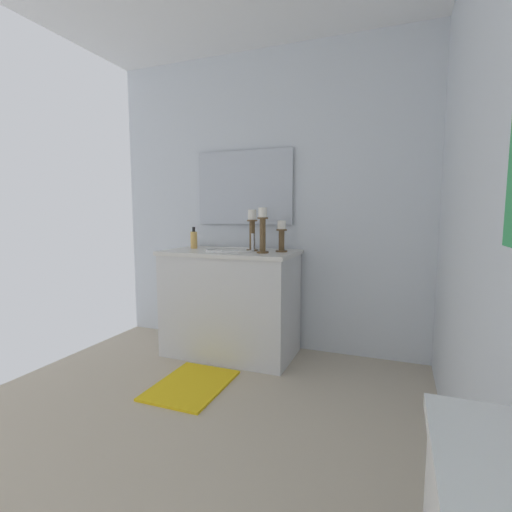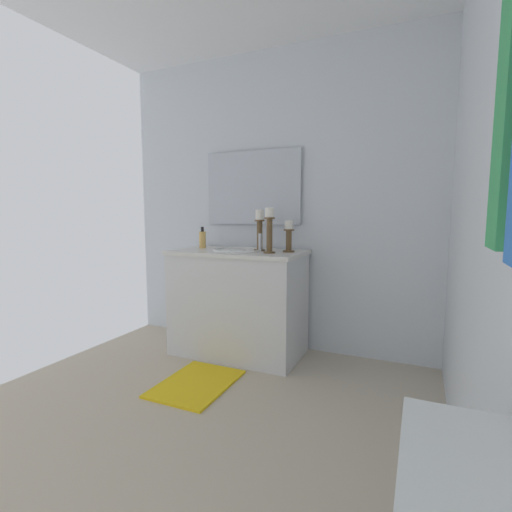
{
  "view_description": "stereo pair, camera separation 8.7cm",
  "coord_description": "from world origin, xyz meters",
  "px_view_note": "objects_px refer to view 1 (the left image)",
  "views": [
    {
      "loc": [
        1.46,
        1.07,
        1.13
      ],
      "look_at": [
        -0.15,
        0.44,
        0.93
      ],
      "focal_mm": 25.99,
      "sensor_mm": 36.0,
      "label": 1
    },
    {
      "loc": [
        1.43,
        1.15,
        1.13
      ],
      "look_at": [
        -0.15,
        0.44,
        0.93
      ],
      "focal_mm": 25.99,
      "sensor_mm": 36.0,
      "label": 2
    }
  ],
  "objects_px": {
    "candle_holder_tall": "(282,236)",
    "soap_bottle": "(194,240)",
    "sink_basin": "(231,255)",
    "candle_holder_mid": "(252,229)",
    "bath_mat": "(191,385)",
    "candle_holder_short": "(263,229)",
    "mirror": "(244,188)",
    "vanity_cabinet": "(231,302)"
  },
  "relations": [
    {
      "from": "candle_holder_tall",
      "to": "soap_bottle",
      "type": "relative_size",
      "value": 1.32
    },
    {
      "from": "sink_basin",
      "to": "candle_holder_mid",
      "type": "height_order",
      "value": "candle_holder_mid"
    },
    {
      "from": "sink_basin",
      "to": "bath_mat",
      "type": "relative_size",
      "value": 0.67
    },
    {
      "from": "candle_holder_short",
      "to": "candle_holder_mid",
      "type": "height_order",
      "value": "candle_holder_short"
    },
    {
      "from": "mirror",
      "to": "candle_holder_short",
      "type": "relative_size",
      "value": 2.54
    },
    {
      "from": "vanity_cabinet",
      "to": "soap_bottle",
      "type": "relative_size",
      "value": 5.83
    },
    {
      "from": "mirror",
      "to": "candle_holder_mid",
      "type": "xyz_separation_m",
      "value": [
        0.24,
        0.16,
        -0.34
      ]
    },
    {
      "from": "vanity_cabinet",
      "to": "mirror",
      "type": "relative_size",
      "value": 1.23
    },
    {
      "from": "candle_holder_mid",
      "to": "candle_holder_tall",
      "type": "bearing_deg",
      "value": 92.39
    },
    {
      "from": "mirror",
      "to": "bath_mat",
      "type": "xyz_separation_m",
      "value": [
        0.91,
        0.0,
        -1.34
      ]
    },
    {
      "from": "candle_holder_tall",
      "to": "candle_holder_mid",
      "type": "xyz_separation_m",
      "value": [
        0.01,
        -0.24,
        0.05
      ]
    },
    {
      "from": "candle_holder_mid",
      "to": "soap_bottle",
      "type": "xyz_separation_m",
      "value": [
        -0.02,
        -0.53,
        -0.1
      ]
    },
    {
      "from": "candle_holder_short",
      "to": "candle_holder_mid",
      "type": "bearing_deg",
      "value": -131.35
    },
    {
      "from": "mirror",
      "to": "soap_bottle",
      "type": "height_order",
      "value": "mirror"
    },
    {
      "from": "mirror",
      "to": "bath_mat",
      "type": "bearing_deg",
      "value": 0.0
    },
    {
      "from": "sink_basin",
      "to": "candle_holder_short",
      "type": "height_order",
      "value": "candle_holder_short"
    },
    {
      "from": "vanity_cabinet",
      "to": "sink_basin",
      "type": "xyz_separation_m",
      "value": [
        0.0,
        0.0,
        0.38
      ]
    },
    {
      "from": "sink_basin",
      "to": "mirror",
      "type": "xyz_separation_m",
      "value": [
        -0.28,
        -0.0,
        0.54
      ]
    },
    {
      "from": "vanity_cabinet",
      "to": "candle_holder_mid",
      "type": "distance_m",
      "value": 0.61
    },
    {
      "from": "sink_basin",
      "to": "candle_holder_tall",
      "type": "relative_size",
      "value": 1.69
    },
    {
      "from": "candle_holder_mid",
      "to": "bath_mat",
      "type": "distance_m",
      "value": 1.21
    },
    {
      "from": "candle_holder_tall",
      "to": "bath_mat",
      "type": "relative_size",
      "value": 0.4
    },
    {
      "from": "mirror",
      "to": "bath_mat",
      "type": "relative_size",
      "value": 1.42
    },
    {
      "from": "vanity_cabinet",
      "to": "mirror",
      "type": "height_order",
      "value": "mirror"
    },
    {
      "from": "vanity_cabinet",
      "to": "sink_basin",
      "type": "relative_size",
      "value": 2.61
    },
    {
      "from": "vanity_cabinet",
      "to": "candle_holder_tall",
      "type": "xyz_separation_m",
      "value": [
        -0.05,
        0.4,
        0.54
      ]
    },
    {
      "from": "candle_holder_tall",
      "to": "bath_mat",
      "type": "distance_m",
      "value": 1.24
    },
    {
      "from": "candle_holder_short",
      "to": "bath_mat",
      "type": "distance_m",
      "value": 1.19
    },
    {
      "from": "mirror",
      "to": "candle_holder_tall",
      "type": "bearing_deg",
      "value": 60.68
    },
    {
      "from": "mirror",
      "to": "candle_holder_tall",
      "type": "height_order",
      "value": "mirror"
    },
    {
      "from": "vanity_cabinet",
      "to": "bath_mat",
      "type": "bearing_deg",
      "value": 0.0
    },
    {
      "from": "vanity_cabinet",
      "to": "soap_bottle",
      "type": "height_order",
      "value": "soap_bottle"
    },
    {
      "from": "candle_holder_mid",
      "to": "soap_bottle",
      "type": "distance_m",
      "value": 0.54
    },
    {
      "from": "candle_holder_short",
      "to": "candle_holder_mid",
      "type": "distance_m",
      "value": 0.18
    },
    {
      "from": "vanity_cabinet",
      "to": "mirror",
      "type": "distance_m",
      "value": 0.97
    },
    {
      "from": "candle_holder_mid",
      "to": "bath_mat",
      "type": "xyz_separation_m",
      "value": [
        0.67,
        -0.16,
        -1.0
      ]
    },
    {
      "from": "candle_holder_tall",
      "to": "candle_holder_mid",
      "type": "distance_m",
      "value": 0.25
    },
    {
      "from": "candle_holder_tall",
      "to": "candle_holder_mid",
      "type": "height_order",
      "value": "candle_holder_mid"
    },
    {
      "from": "soap_bottle",
      "to": "sink_basin",
      "type": "bearing_deg",
      "value": 80.69
    },
    {
      "from": "mirror",
      "to": "soap_bottle",
      "type": "distance_m",
      "value": 0.61
    },
    {
      "from": "sink_basin",
      "to": "soap_bottle",
      "type": "height_order",
      "value": "soap_bottle"
    },
    {
      "from": "candle_holder_short",
      "to": "bath_mat",
      "type": "height_order",
      "value": "candle_holder_short"
    }
  ]
}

